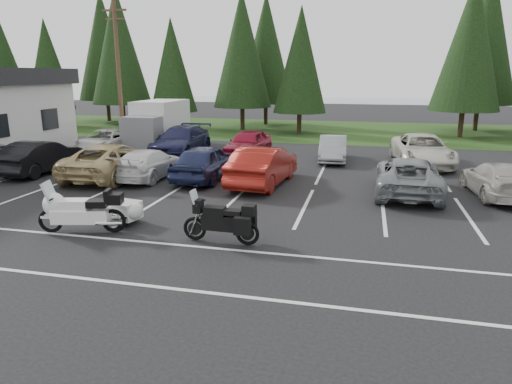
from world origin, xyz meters
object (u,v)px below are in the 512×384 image
object	(u,v)px
car_near_3	(149,164)
car_far_4	(422,150)
car_near_1	(41,157)
cargo_trailer	(122,212)
utility_pole	(119,72)
car_near_6	(408,176)
car_far_0	(105,141)
box_truck	(155,124)
car_far_1	(181,141)
car_near_5	(263,166)
car_far_3	(333,149)
adventure_motorcycle	(220,217)
car_near_2	(112,160)
car_near_4	(205,162)
car_far_2	(248,143)
touring_motorcycle	(81,207)
car_near_7	(498,179)

from	to	relation	value
car_near_3	car_far_4	bearing A→B (deg)	-152.62
car_near_1	cargo_trailer	bearing A→B (deg)	141.82
utility_pole	car_near_6	size ratio (longest dim) A/B	1.73
car_far_4	car_far_0	bearing A→B (deg)	175.80
box_truck	car_far_1	xyz separation A→B (m)	(2.68, -2.21, -0.64)
car_near_5	car_far_0	size ratio (longest dim) A/B	1.02
car_far_3	adventure_motorcycle	size ratio (longest dim) A/B	1.65
car_far_0	car_near_5	bearing A→B (deg)	-30.71
car_near_1	car_near_6	world-z (taller)	car_near_1
car_far_0	car_near_2	bearing A→B (deg)	-59.25
car_near_2	car_far_4	bearing A→B (deg)	-157.65
utility_pole	car_far_0	distance (m)	4.55
car_near_4	car_near_5	xyz separation A→B (m)	(2.71, -0.35, 0.03)
car_far_2	car_far_3	xyz separation A→B (m)	(4.79, -0.23, -0.09)
utility_pole	car_near_5	bearing A→B (deg)	-35.93
car_near_2	car_near_4	distance (m)	4.33
utility_pole	touring_motorcycle	xyz separation A→B (m)	(7.13, -15.18, -3.91)
car_far_0	car_near_7	bearing A→B (deg)	-18.37
car_near_3	car_near_7	size ratio (longest dim) A/B	1.00
car_near_4	car_near_6	xyz separation A→B (m)	(8.57, -0.56, -0.07)
box_truck	car_near_7	bearing A→B (deg)	-24.48
car_far_4	car_near_4	bearing A→B (deg)	-154.41
car_near_3	touring_motorcycle	xyz separation A→B (m)	(1.39, -7.20, 0.13)
car_far_0	car_far_4	world-z (taller)	car_far_4
car_near_6	car_near_7	xyz separation A→B (m)	(3.31, 0.41, -0.06)
car_near_3	car_near_5	bearing A→B (deg)	-179.14
car_near_6	car_near_7	world-z (taller)	car_near_6
box_truck	car_far_3	xyz separation A→B (m)	(11.48, -2.26, -0.78)
car_near_1	car_near_3	xyz separation A→B (m)	(5.52, 0.14, -0.11)
car_near_1	car_far_1	size ratio (longest dim) A/B	0.84
touring_motorcycle	car_near_6	bearing A→B (deg)	21.82
car_near_1	car_far_3	bearing A→B (deg)	-154.34
box_truck	car_far_3	world-z (taller)	box_truck
car_near_7	car_near_6	bearing A→B (deg)	2.97
adventure_motorcycle	car_far_2	bearing A→B (deg)	102.88
box_truck	car_near_1	world-z (taller)	box_truck
car_far_2	car_far_3	bearing A→B (deg)	2.90
car_far_1	adventure_motorcycle	bearing A→B (deg)	-63.53
car_near_6	car_near_5	bearing A→B (deg)	0.35
utility_pole	car_far_1	bearing A→B (deg)	-20.11
car_far_2	cargo_trailer	distance (m)	12.62
car_near_3	car_far_0	xyz separation A→B (m)	(-5.74, 5.84, 0.02)
car_near_3	car_near_6	world-z (taller)	car_near_6
car_near_4	car_near_7	size ratio (longest dim) A/B	1.01
car_near_7	adventure_motorcycle	world-z (taller)	adventure_motorcycle
car_near_2	cargo_trailer	distance (m)	7.05
car_near_6	car_near_7	size ratio (longest dim) A/B	1.14
utility_pole	car_near_7	bearing A→B (deg)	-21.08
car_far_4	cargo_trailer	bearing A→B (deg)	-134.89
car_near_7	car_far_0	bearing A→B (deg)	-19.68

